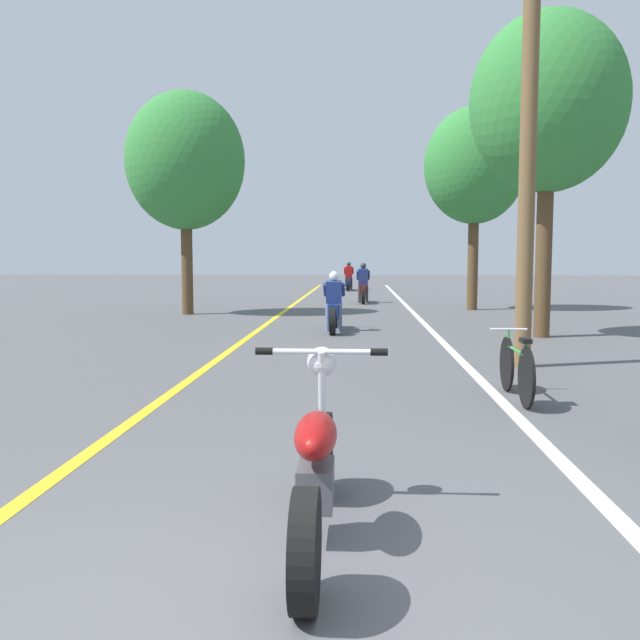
{
  "coord_description": "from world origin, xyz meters",
  "views": [
    {
      "loc": [
        0.52,
        -2.65,
        1.62
      ],
      "look_at": [
        0.09,
        5.07,
        0.9
      ],
      "focal_mm": 38.0,
      "sensor_mm": 36.0,
      "label": 1
    }
  ],
  "objects_px": {
    "roadside_tree_right_far": "(475,166)",
    "motorcycle_rider_mid": "(363,288)",
    "utility_pole": "(528,149)",
    "roadside_tree_right_near": "(548,104)",
    "motorcycle_rider_far": "(349,280)",
    "motorcycle_rider_lead": "(334,309)",
    "motorcycle_foreground": "(316,466)",
    "bicycle_parked": "(516,368)",
    "roadside_tree_left": "(185,161)"
  },
  "relations": [
    {
      "from": "roadside_tree_left",
      "to": "motorcycle_rider_far",
      "type": "xyz_separation_m",
      "value": [
        4.39,
        14.36,
        -3.77
      ]
    },
    {
      "from": "roadside_tree_right_far",
      "to": "roadside_tree_left",
      "type": "bearing_deg",
      "value": -165.73
    },
    {
      "from": "roadside_tree_left",
      "to": "motorcycle_foreground",
      "type": "xyz_separation_m",
      "value": [
        4.63,
        -15.25,
        -3.87
      ]
    },
    {
      "from": "roadside_tree_left",
      "to": "motorcycle_rider_far",
      "type": "relative_size",
      "value": 2.91
    },
    {
      "from": "utility_pole",
      "to": "roadside_tree_left",
      "type": "distance_m",
      "value": 11.59
    },
    {
      "from": "roadside_tree_right_near",
      "to": "roadside_tree_right_far",
      "type": "distance_m",
      "value": 7.24
    },
    {
      "from": "utility_pole",
      "to": "motorcycle_foreground",
      "type": "height_order",
      "value": "utility_pole"
    },
    {
      "from": "roadside_tree_right_near",
      "to": "bicycle_parked",
      "type": "bearing_deg",
      "value": -107.3
    },
    {
      "from": "motorcycle_rider_mid",
      "to": "motorcycle_rider_far",
      "type": "relative_size",
      "value": 0.96
    },
    {
      "from": "roadside_tree_right_near",
      "to": "motorcycle_foreground",
      "type": "distance_m",
      "value": 11.68
    },
    {
      "from": "utility_pole",
      "to": "roadside_tree_right_near",
      "type": "distance_m",
      "value": 4.3
    },
    {
      "from": "roadside_tree_left",
      "to": "motorcycle_rider_lead",
      "type": "distance_m",
      "value": 7.15
    },
    {
      "from": "motorcycle_rider_mid",
      "to": "roadside_tree_right_far",
      "type": "bearing_deg",
      "value": -42.27
    },
    {
      "from": "roadside_tree_right_near",
      "to": "motorcycle_rider_lead",
      "type": "xyz_separation_m",
      "value": [
        -4.26,
        0.87,
        -4.14
      ]
    },
    {
      "from": "utility_pole",
      "to": "motorcycle_rider_far",
      "type": "bearing_deg",
      "value": 97.12
    },
    {
      "from": "roadside_tree_right_near",
      "to": "motorcycle_rider_lead",
      "type": "height_order",
      "value": "roadside_tree_right_near"
    },
    {
      "from": "motorcycle_rider_far",
      "to": "roadside_tree_right_far",
      "type": "bearing_deg",
      "value": -71.89
    },
    {
      "from": "bicycle_parked",
      "to": "roadside_tree_right_near",
      "type": "bearing_deg",
      "value": 72.7
    },
    {
      "from": "bicycle_parked",
      "to": "utility_pole",
      "type": "bearing_deg",
      "value": 74.97
    },
    {
      "from": "utility_pole",
      "to": "motorcycle_rider_lead",
      "type": "bearing_deg",
      "value": 122.27
    },
    {
      "from": "motorcycle_rider_mid",
      "to": "bicycle_parked",
      "type": "xyz_separation_m",
      "value": [
        1.63,
        -16.46,
        -0.18
      ]
    },
    {
      "from": "roadside_tree_right_far",
      "to": "bicycle_parked",
      "type": "xyz_separation_m",
      "value": [
        -1.72,
        -13.41,
        -4.02
      ]
    },
    {
      "from": "roadside_tree_right_far",
      "to": "motorcycle_rider_mid",
      "type": "bearing_deg",
      "value": 137.73
    },
    {
      "from": "roadside_tree_right_near",
      "to": "motorcycle_rider_mid",
      "type": "relative_size",
      "value": 3.13
    },
    {
      "from": "roadside_tree_left",
      "to": "motorcycle_rider_far",
      "type": "bearing_deg",
      "value": 73.0
    },
    {
      "from": "utility_pole",
      "to": "motorcycle_rider_far",
      "type": "distance_m",
      "value": 23.62
    },
    {
      "from": "motorcycle_rider_lead",
      "to": "utility_pole",
      "type": "bearing_deg",
      "value": -57.73
    },
    {
      "from": "bicycle_parked",
      "to": "motorcycle_rider_mid",
      "type": "bearing_deg",
      "value": 95.66
    },
    {
      "from": "motorcycle_rider_lead",
      "to": "roadside_tree_right_near",
      "type": "bearing_deg",
      "value": -11.5
    },
    {
      "from": "motorcycle_rider_mid",
      "to": "roadside_tree_right_near",
      "type": "bearing_deg",
      "value": -70.91
    },
    {
      "from": "motorcycle_rider_far",
      "to": "bicycle_parked",
      "type": "distance_m",
      "value": 25.74
    },
    {
      "from": "roadside_tree_right_near",
      "to": "bicycle_parked",
      "type": "xyz_separation_m",
      "value": [
        -1.93,
        -6.18,
        -4.28
      ]
    },
    {
      "from": "motorcycle_foreground",
      "to": "bicycle_parked",
      "type": "distance_m",
      "value": 4.46
    },
    {
      "from": "roadside_tree_right_near",
      "to": "motorcycle_rider_far",
      "type": "relative_size",
      "value": 3.0
    },
    {
      "from": "utility_pole",
      "to": "motorcycle_rider_lead",
      "type": "xyz_separation_m",
      "value": [
        -2.97,
        4.7,
        -2.67
      ]
    },
    {
      "from": "motorcycle_rider_lead",
      "to": "motorcycle_foreground",
      "type": "bearing_deg",
      "value": -88.45
    },
    {
      "from": "roadside_tree_right_near",
      "to": "roadside_tree_right_far",
      "type": "relative_size",
      "value": 1.04
    },
    {
      "from": "roadside_tree_right_near",
      "to": "motorcycle_rider_lead",
      "type": "distance_m",
      "value": 6.01
    },
    {
      "from": "roadside_tree_right_near",
      "to": "roadside_tree_left",
      "type": "xyz_separation_m",
      "value": [
        -8.59,
        5.1,
        -0.35
      ]
    },
    {
      "from": "roadside_tree_right_near",
      "to": "motorcycle_rider_far",
      "type": "distance_m",
      "value": 20.32
    },
    {
      "from": "motorcycle_foreground",
      "to": "motorcycle_rider_far",
      "type": "bearing_deg",
      "value": 90.46
    },
    {
      "from": "motorcycle_rider_lead",
      "to": "roadside_tree_left",
      "type": "bearing_deg",
      "value": 135.65
    },
    {
      "from": "motorcycle_rider_mid",
      "to": "bicycle_parked",
      "type": "bearing_deg",
      "value": -84.34
    },
    {
      "from": "roadside_tree_right_near",
      "to": "motorcycle_foreground",
      "type": "bearing_deg",
      "value": -111.34
    },
    {
      "from": "roadside_tree_left",
      "to": "motorcycle_foreground",
      "type": "relative_size",
      "value": 2.99
    },
    {
      "from": "motorcycle_rider_far",
      "to": "bicycle_parked",
      "type": "xyz_separation_m",
      "value": [
        2.28,
        -25.64,
        -0.17
      ]
    },
    {
      "from": "motorcycle_rider_mid",
      "to": "motorcycle_rider_far",
      "type": "distance_m",
      "value": 9.2
    },
    {
      "from": "motorcycle_rider_far",
      "to": "motorcycle_foreground",
      "type": "bearing_deg",
      "value": -89.54
    },
    {
      "from": "utility_pole",
      "to": "motorcycle_foreground",
      "type": "distance_m",
      "value": 7.38
    },
    {
      "from": "roadside_tree_left",
      "to": "motorcycle_foreground",
      "type": "height_order",
      "value": "roadside_tree_left"
    }
  ]
}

